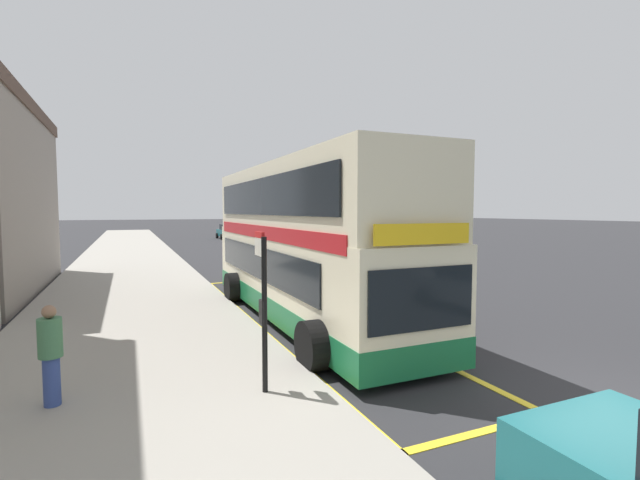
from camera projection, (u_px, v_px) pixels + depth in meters
ground_plane at (222, 249)px, 36.03m from camera, size 260.00×260.00×0.00m
pavement_near at (129, 251)px, 33.22m from camera, size 6.00×76.00×0.14m
double_decker_bus at (303, 247)px, 12.58m from camera, size 3.18×11.19×4.40m
bus_bay_markings at (299, 318)px, 12.69m from camera, size 2.83×14.47×0.01m
bus_stop_sign at (263, 297)px, 7.18m from camera, size 0.09×0.51×2.62m
parked_car_teal_far at (228, 232)px, 48.67m from camera, size 2.09×4.20×1.62m
pedestrian_waiting_near_sign at (51, 352)px, 6.65m from camera, size 0.34×0.34×1.55m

